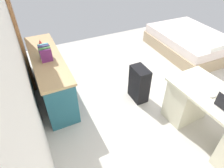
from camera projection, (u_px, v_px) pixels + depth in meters
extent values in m
plane|color=beige|center=(170.00, 92.00, 3.66)|extent=(5.69, 5.69, 0.00)
cube|color=silver|center=(13.00, 55.00, 1.99)|extent=(4.32, 0.10, 2.77)
cube|color=#936038|center=(18.00, 30.00, 3.38)|extent=(0.88, 0.05, 2.04)
cube|color=beige|center=(223.00, 102.00, 2.43)|extent=(1.46, 0.71, 0.04)
cube|color=beige|center=(187.00, 99.00, 3.00)|extent=(0.42, 0.61, 0.69)
cube|color=#235B6B|center=(51.00, 77.00, 3.41)|extent=(1.76, 0.44, 0.74)
cube|color=tan|center=(46.00, 58.00, 3.16)|extent=(1.80, 0.48, 0.04)
cube|color=#1E4E5B|center=(71.00, 94.00, 3.31)|extent=(0.67, 0.01, 0.26)
cube|color=#1E4E5B|center=(60.00, 70.00, 3.87)|extent=(0.67, 0.01, 0.26)
cube|color=tan|center=(188.00, 46.00, 4.82)|extent=(1.94, 1.45, 0.28)
cube|color=silver|center=(190.00, 37.00, 4.67)|extent=(1.88, 1.39, 0.20)
cube|color=white|center=(214.00, 43.00, 4.10)|extent=(0.50, 0.69, 0.10)
cube|color=black|center=(139.00, 84.00, 3.35)|extent=(0.36, 0.22, 0.63)
ellipsoid|color=white|center=(213.00, 96.00, 2.47)|extent=(0.06, 0.10, 0.03)
cube|color=#63245E|center=(47.00, 56.00, 2.97)|extent=(0.04, 0.17, 0.20)
cube|color=#4F9850|center=(46.00, 54.00, 2.99)|extent=(0.03, 0.17, 0.22)
cube|color=#36345B|center=(45.00, 53.00, 3.01)|extent=(0.04, 0.17, 0.24)
cube|color=#673765|center=(45.00, 53.00, 3.05)|extent=(0.03, 0.17, 0.19)
cube|color=#45509C|center=(45.00, 51.00, 3.08)|extent=(0.04, 0.17, 0.20)
cube|color=#64BABE|center=(44.00, 50.00, 3.11)|extent=(0.03, 0.17, 0.21)
cone|color=red|center=(40.00, 43.00, 3.42)|extent=(0.08, 0.08, 0.11)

